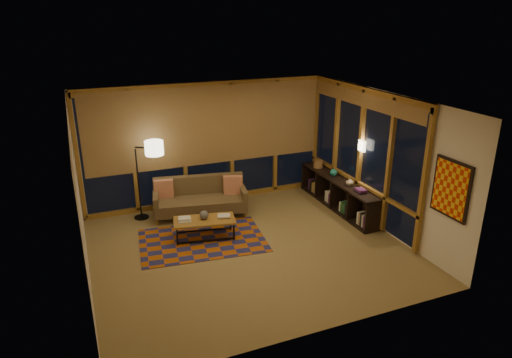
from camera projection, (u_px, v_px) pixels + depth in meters
name	position (u px, v px, depth m)	size (l,w,h in m)	color
floor	(249.00, 249.00, 8.34)	(5.50, 5.00, 0.01)	#927E50
ceiling	(248.00, 102.00, 7.41)	(5.50, 5.00, 0.01)	beige
walls	(248.00, 180.00, 7.88)	(5.51, 5.01, 2.70)	white
window_wall_back	(208.00, 144.00, 9.99)	(5.30, 0.16, 2.60)	olive
window_wall_right	(359.00, 153.00, 9.35)	(0.16, 3.70, 2.60)	olive
wall_art	(451.00, 189.00, 7.20)	(0.06, 0.74, 0.94)	red
wall_sconce	(362.00, 146.00, 9.13)	(0.12, 0.18, 0.22)	#FFF3C8
sofa	(200.00, 198.00, 9.59)	(1.91, 0.77, 0.78)	brown
pillow_left	(164.00, 189.00, 9.53)	(0.40, 0.13, 0.40)	red
pillow_right	(233.00, 185.00, 9.75)	(0.40, 0.13, 0.40)	red
area_rug	(202.00, 240.00, 8.63)	(2.32, 1.55, 0.01)	#A24D0F
coffee_table	(205.00, 229.00, 8.69)	(1.15, 0.53, 0.38)	olive
book_stack_a	(185.00, 219.00, 8.55)	(0.24, 0.19, 0.07)	silver
book_stack_b	(224.00, 216.00, 8.71)	(0.24, 0.19, 0.05)	silver
ceramic_pot	(204.00, 215.00, 8.62)	(0.17, 0.17, 0.17)	black
floor_lamp	(138.00, 180.00, 9.31)	(0.56, 0.37, 1.69)	black
bookshelf	(338.00, 194.00, 9.98)	(0.40, 2.66, 0.66)	black
basket	(318.00, 164.00, 10.59)	(0.22, 0.22, 0.16)	#905C38
teal_bowl	(334.00, 173.00, 10.04)	(0.16, 0.16, 0.16)	#1C7A6F
vase	(350.00, 182.00, 9.47)	(0.17, 0.17, 0.18)	tan
shelf_book_stack	(361.00, 191.00, 9.15)	(0.17, 0.25, 0.07)	silver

